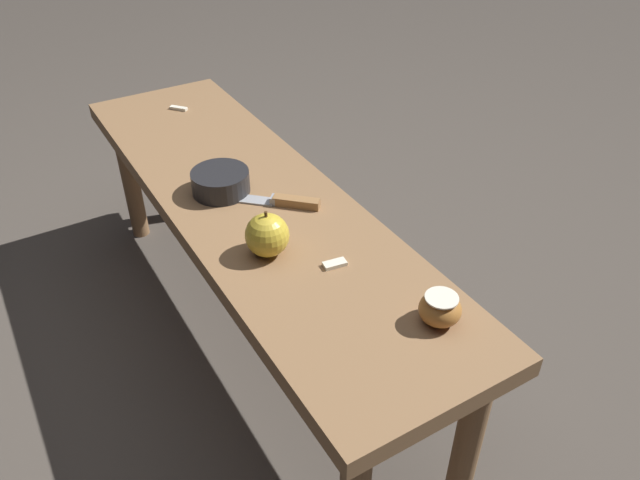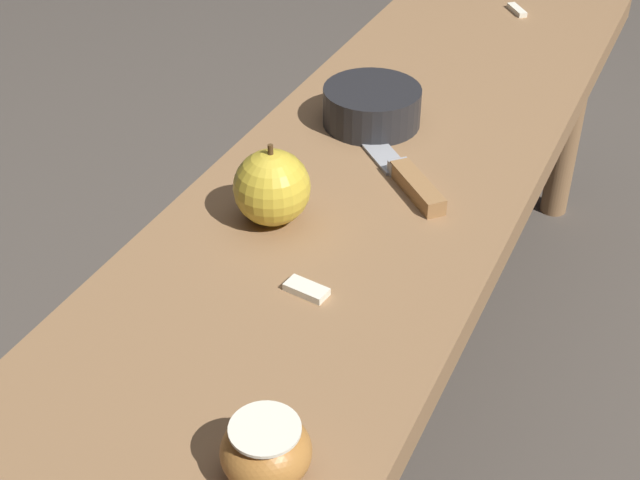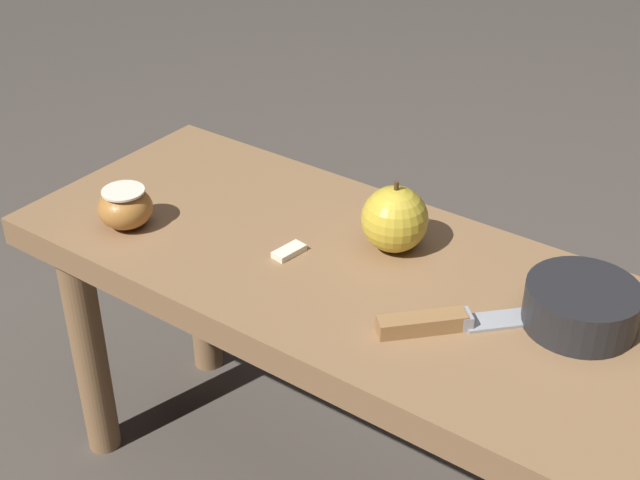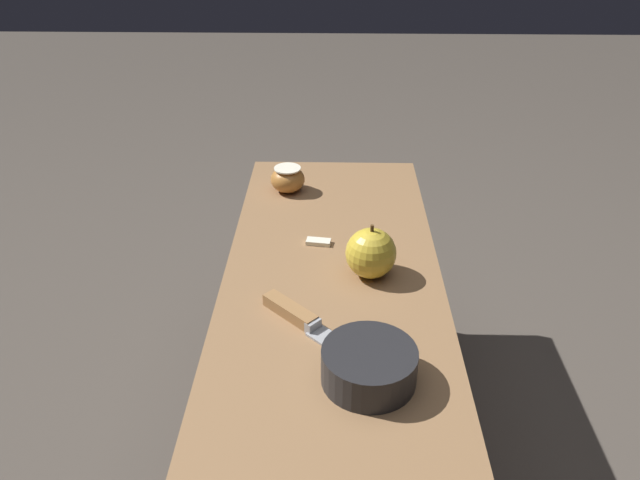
% 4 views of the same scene
% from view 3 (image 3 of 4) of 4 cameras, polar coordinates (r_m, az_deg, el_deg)
% --- Properties ---
extents(wooden_bench, '(1.35, 0.37, 0.43)m').
position_cam_3_polar(wooden_bench, '(1.07, 12.24, -8.09)').
color(wooden_bench, olive).
rests_on(wooden_bench, ground_plane).
extents(knife, '(0.18, 0.19, 0.02)m').
position_cam_3_polar(knife, '(1.02, 8.30, -5.20)').
color(knife, '#9EA0A5').
rests_on(knife, wooden_bench).
extents(apple_whole, '(0.09, 0.09, 0.10)m').
position_cam_3_polar(apple_whole, '(1.13, 4.80, 1.34)').
color(apple_whole, gold).
rests_on(apple_whole, wooden_bench).
extents(apple_cut, '(0.07, 0.07, 0.05)m').
position_cam_3_polar(apple_cut, '(1.21, -12.36, 2.06)').
color(apple_cut, '#B27233').
rests_on(apple_cut, wooden_bench).
extents(apple_slice_center, '(0.03, 0.05, 0.01)m').
position_cam_3_polar(apple_slice_center, '(1.13, -2.00, -0.73)').
color(apple_slice_center, white).
rests_on(apple_slice_center, wooden_bench).
extents(bowl, '(0.13, 0.13, 0.05)m').
position_cam_3_polar(bowl, '(1.04, 16.39, -4.07)').
color(bowl, '#232326').
rests_on(bowl, wooden_bench).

